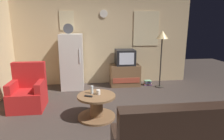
{
  "coord_description": "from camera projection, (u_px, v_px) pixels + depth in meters",
  "views": [
    {
      "loc": [
        -0.41,
        -3.33,
        1.76
      ],
      "look_at": [
        0.1,
        0.9,
        0.75
      ],
      "focal_mm": 31.28,
      "sensor_mm": 36.0,
      "label": 1
    }
  ],
  "objects": [
    {
      "name": "crt_tv",
      "position": [
        125.0,
        57.0,
        5.58
      ],
      "size": [
        0.54,
        0.51,
        0.44
      ],
      "color": "black",
      "rests_on": "tv_stand"
    },
    {
      "name": "coffee_table",
      "position": [
        97.0,
        106.0,
        3.71
      ],
      "size": [
        0.72,
        0.72,
        0.46
      ],
      "color": "brown",
      "rests_on": "ground_plane"
    },
    {
      "name": "ground_plane",
      "position": [
        113.0,
        120.0,
        3.67
      ],
      "size": [
        12.0,
        12.0,
        0.0
      ],
      "primitive_type": "plane",
      "color": "#3D332D"
    },
    {
      "name": "wine_glass",
      "position": [
        92.0,
        90.0,
        3.73
      ],
      "size": [
        0.05,
        0.05,
        0.15
      ],
      "primitive_type": "cylinder",
      "color": "silver",
      "rests_on": "coffee_table"
    },
    {
      "name": "wall_with_art",
      "position": [
        103.0,
        38.0,
        5.73
      ],
      "size": [
        5.2,
        0.12,
        2.69
      ],
      "color": "#D1B284",
      "rests_on": "ground_plane"
    },
    {
      "name": "armchair",
      "position": [
        28.0,
        93.0,
        4.14
      ],
      "size": [
        0.68,
        0.68,
        0.96
      ],
      "color": "red",
      "rests_on": "ground_plane"
    },
    {
      "name": "fridge",
      "position": [
        72.0,
        62.0,
        5.35
      ],
      "size": [
        0.6,
        0.62,
        1.77
      ],
      "color": "silver",
      "rests_on": "ground_plane"
    },
    {
      "name": "standing_lamp",
      "position": [
        162.0,
        39.0,
        5.29
      ],
      "size": [
        0.32,
        0.32,
        1.59
      ],
      "color": "#332D28",
      "rests_on": "ground_plane"
    },
    {
      "name": "remote_control",
      "position": [
        88.0,
        96.0,
        3.58
      ],
      "size": [
        0.15,
        0.11,
        0.02
      ],
      "primitive_type": "cube",
      "rotation": [
        0.0,
        0.0,
        -0.48
      ],
      "color": "black",
      "rests_on": "coffee_table"
    },
    {
      "name": "book_stack",
      "position": [
        148.0,
        83.0,
        5.76
      ],
      "size": [
        0.22,
        0.16,
        0.14
      ],
      "color": "#6F4284",
      "rests_on": "ground_plane"
    },
    {
      "name": "mug_ceramic_white",
      "position": [
        98.0,
        92.0,
        3.68
      ],
      "size": [
        0.08,
        0.08,
        0.09
      ],
      "primitive_type": "cylinder",
      "color": "silver",
      "rests_on": "coffee_table"
    },
    {
      "name": "tv_stand",
      "position": [
        125.0,
        75.0,
        5.7
      ],
      "size": [
        0.84,
        0.53,
        0.61
      ],
      "color": "brown",
      "rests_on": "ground_plane"
    }
  ]
}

